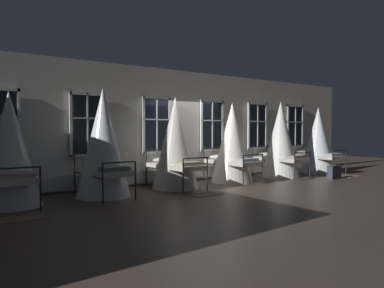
{
  "coord_description": "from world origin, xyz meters",
  "views": [
    {
      "loc": [
        -6.75,
        -8.52,
        1.61
      ],
      "look_at": [
        -0.51,
        0.09,
        1.21
      ],
      "focal_mm": 35.17,
      "sensor_mm": 36.0,
      "label": 1
    }
  ],
  "objects_px": {
    "cot_second": "(103,144)",
    "cot_fifth": "(280,140)",
    "cot_third": "(175,144)",
    "suitcase_dark": "(334,172)",
    "cot_sixth": "(318,141)",
    "cot_fourth": "(232,144)",
    "cot_first": "(9,151)"
  },
  "relations": [
    {
      "from": "cot_second",
      "to": "cot_fifth",
      "type": "distance_m",
      "value": 6.38
    },
    {
      "from": "cot_third",
      "to": "suitcase_dark",
      "type": "height_order",
      "value": "cot_third"
    },
    {
      "from": "cot_fifth",
      "to": "cot_second",
      "type": "bearing_deg",
      "value": 89.13
    },
    {
      "from": "cot_second",
      "to": "suitcase_dark",
      "type": "xyz_separation_m",
      "value": [
        7.39,
        -1.39,
        -1.05
      ]
    },
    {
      "from": "cot_sixth",
      "to": "cot_third",
      "type": "bearing_deg",
      "value": 90.05
    },
    {
      "from": "cot_fifth",
      "to": "suitcase_dark",
      "type": "distance_m",
      "value": 2.02
    },
    {
      "from": "cot_sixth",
      "to": "cot_fourth",
      "type": "bearing_deg",
      "value": 89.67
    },
    {
      "from": "cot_first",
      "to": "cot_third",
      "type": "bearing_deg",
      "value": -88.83
    },
    {
      "from": "cot_third",
      "to": "cot_fourth",
      "type": "height_order",
      "value": "cot_third"
    },
    {
      "from": "cot_third",
      "to": "cot_first",
      "type": "bearing_deg",
      "value": 88.98
    },
    {
      "from": "cot_third",
      "to": "cot_fourth",
      "type": "bearing_deg",
      "value": -91.52
    },
    {
      "from": "cot_second",
      "to": "cot_sixth",
      "type": "distance_m",
      "value": 8.43
    },
    {
      "from": "cot_third",
      "to": "cot_fifth",
      "type": "distance_m",
      "value": 4.26
    },
    {
      "from": "cot_second",
      "to": "cot_third",
      "type": "relative_size",
      "value": 1.04
    },
    {
      "from": "cot_third",
      "to": "cot_second",
      "type": "bearing_deg",
      "value": 90.09
    },
    {
      "from": "cot_third",
      "to": "cot_fifth",
      "type": "xyz_separation_m",
      "value": [
        4.26,
        -0.05,
        0.03
      ]
    },
    {
      "from": "cot_second",
      "to": "cot_fifth",
      "type": "relative_size",
      "value": 1.01
    },
    {
      "from": "cot_first",
      "to": "cot_second",
      "type": "height_order",
      "value": "cot_second"
    },
    {
      "from": "cot_second",
      "to": "cot_fifth",
      "type": "height_order",
      "value": "cot_second"
    },
    {
      "from": "cot_first",
      "to": "cot_fourth",
      "type": "distance_m",
      "value": 6.27
    },
    {
      "from": "cot_first",
      "to": "cot_sixth",
      "type": "bearing_deg",
      "value": -89.59
    },
    {
      "from": "cot_sixth",
      "to": "suitcase_dark",
      "type": "xyz_separation_m",
      "value": [
        -1.04,
        -1.38,
        -0.97
      ]
    },
    {
      "from": "cot_fifth",
      "to": "suitcase_dark",
      "type": "bearing_deg",
      "value": -145.41
    },
    {
      "from": "cot_third",
      "to": "cot_sixth",
      "type": "relative_size",
      "value": 1.03
    },
    {
      "from": "cot_sixth",
      "to": "cot_first",
      "type": "bearing_deg",
      "value": 90.55
    },
    {
      "from": "cot_fourth",
      "to": "suitcase_dark",
      "type": "distance_m",
      "value": 3.62
    },
    {
      "from": "cot_sixth",
      "to": "cot_second",
      "type": "bearing_deg",
      "value": 90.65
    },
    {
      "from": "cot_third",
      "to": "cot_sixth",
      "type": "height_order",
      "value": "cot_third"
    },
    {
      "from": "cot_fourth",
      "to": "cot_fifth",
      "type": "height_order",
      "value": "cot_fifth"
    },
    {
      "from": "cot_first",
      "to": "suitcase_dark",
      "type": "xyz_separation_m",
      "value": [
        9.44,
        -1.41,
        -0.95
      ]
    },
    {
      "from": "cot_first",
      "to": "cot_third",
      "type": "xyz_separation_m",
      "value": [
        4.18,
        0.04,
        0.05
      ]
    },
    {
      "from": "cot_third",
      "to": "cot_fourth",
      "type": "relative_size",
      "value": 1.03
    }
  ]
}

